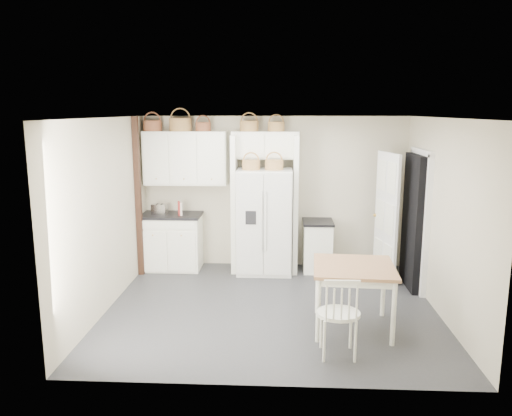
{
  "coord_description": "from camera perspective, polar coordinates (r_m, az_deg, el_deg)",
  "views": [
    {
      "loc": [
        0.12,
        -6.52,
        2.7
      ],
      "look_at": [
        -0.23,
        0.4,
        1.33
      ],
      "focal_mm": 35.0,
      "sensor_mm": 36.0,
      "label": 1
    }
  ],
  "objects": [
    {
      "name": "basket_upper_b",
      "position": [
        8.53,
        -8.63,
        9.41
      ],
      "size": [
        0.37,
        0.37,
        0.22
      ],
      "primitive_type": "cylinder",
      "color": "brown",
      "rests_on": "upper_cabinet"
    },
    {
      "name": "door_slab",
      "position": [
        8.21,
        14.67,
        -0.99
      ],
      "size": [
        0.21,
        0.79,
        2.05
      ],
      "primitive_type": "cube",
      "rotation": [
        0.0,
        0.0,
        -1.36
      ],
      "color": "white",
      "rests_on": "floor"
    },
    {
      "name": "base_cab_right",
      "position": [
        8.56,
        7.03,
        -4.43
      ],
      "size": [
        0.47,
        0.56,
        0.83
      ],
      "primitive_type": "cube",
      "color": "white",
      "rests_on": "floor"
    },
    {
      "name": "wall_back",
      "position": [
        8.64,
        2.09,
        1.82
      ],
      "size": [
        4.5,
        0.0,
        4.5
      ],
      "primitive_type": "plane",
      "rotation": [
        1.57,
        0.0,
        0.0
      ],
      "color": "#B9B092",
      "rests_on": "floor"
    },
    {
      "name": "basket_bridge_b",
      "position": [
        8.36,
        2.32,
        9.28
      ],
      "size": [
        0.27,
        0.27,
        0.16
      ],
      "primitive_type": "cylinder",
      "color": "brown",
      "rests_on": "bridge_cabinet"
    },
    {
      "name": "basket_upper_c",
      "position": [
        8.46,
        -6.06,
        9.22
      ],
      "size": [
        0.26,
        0.26,
        0.15
      ],
      "primitive_type": "cylinder",
      "color": "brown",
      "rests_on": "upper_cabinet"
    },
    {
      "name": "toaster",
      "position": [
        8.59,
        -10.95,
        -0.14
      ],
      "size": [
        0.28,
        0.19,
        0.18
      ],
      "primitive_type": "cube",
      "rotation": [
        0.0,
        0.0,
        -0.18
      ],
      "color": "silver",
      "rests_on": "counter_left"
    },
    {
      "name": "counter_left",
      "position": [
        8.62,
        -9.7,
        -0.8
      ],
      "size": [
        1.03,
        0.67,
        0.04
      ],
      "primitive_type": "cube",
      "color": "black",
      "rests_on": "base_cab_left"
    },
    {
      "name": "doorway_void",
      "position": [
        7.97,
        17.68,
        -1.51
      ],
      "size": [
        0.18,
        0.85,
        2.05
      ],
      "primitive_type": "cube",
      "color": "black",
      "rests_on": "floor"
    },
    {
      "name": "fridge_panel_right",
      "position": [
        8.37,
        4.51,
        0.45
      ],
      "size": [
        0.08,
        0.6,
        2.3
      ],
      "primitive_type": "cube",
      "color": "white",
      "rests_on": "floor"
    },
    {
      "name": "trim_post",
      "position": [
        8.33,
        -13.31,
        1.17
      ],
      "size": [
        0.09,
        0.09,
        2.6
      ],
      "primitive_type": "cube",
      "color": "black",
      "rests_on": "floor"
    },
    {
      "name": "bridge_cabinet",
      "position": [
        8.38,
        1.07,
        7.21
      ],
      "size": [
        1.12,
        0.34,
        0.45
      ],
      "primitive_type": "cube",
      "color": "white",
      "rests_on": "wall_back"
    },
    {
      "name": "refrigerator",
      "position": [
        8.33,
        0.99,
        -1.51
      ],
      "size": [
        0.9,
        0.73,
        1.75
      ],
      "primitive_type": "cube",
      "color": "white",
      "rests_on": "floor"
    },
    {
      "name": "upper_cabinet",
      "position": [
        8.55,
        -8.06,
        5.67
      ],
      "size": [
        1.4,
        0.34,
        0.9
      ],
      "primitive_type": "cube",
      "color": "white",
      "rests_on": "wall_back"
    },
    {
      "name": "fridge_panel_left",
      "position": [
        8.4,
        -2.46,
        0.51
      ],
      "size": [
        0.08,
        0.6,
        2.3
      ],
      "primitive_type": "cube",
      "color": "white",
      "rests_on": "floor"
    },
    {
      "name": "basket_bridge_a",
      "position": [
        8.38,
        -0.79,
        9.35
      ],
      "size": [
        0.31,
        0.31,
        0.17
      ],
      "primitive_type": "cylinder",
      "color": "brown",
      "rests_on": "bridge_cabinet"
    },
    {
      "name": "cookbook_red",
      "position": [
        8.48,
        -8.79,
        -0.04
      ],
      "size": [
        0.07,
        0.15,
        0.23
      ],
      "primitive_type": "cube",
      "rotation": [
        0.0,
        0.0,
        0.26
      ],
      "color": "maroon",
      "rests_on": "counter_left"
    },
    {
      "name": "floor",
      "position": [
        7.06,
        1.76,
        -11.33
      ],
      "size": [
        4.5,
        4.5,
        0.0
      ],
      "primitive_type": "plane",
      "color": "#303033",
      "rests_on": "ground"
    },
    {
      "name": "ceiling",
      "position": [
        6.53,
        1.89,
        10.27
      ],
      "size": [
        4.5,
        4.5,
        0.0
      ],
      "primitive_type": "plane",
      "color": "white",
      "rests_on": "wall_back"
    },
    {
      "name": "counter_right",
      "position": [
        8.45,
        7.09,
        -1.61
      ],
      "size": [
        0.51,
        0.6,
        0.04
      ],
      "primitive_type": "cube",
      "color": "black",
      "rests_on": "base_cab_right"
    },
    {
      "name": "wall_left",
      "position": [
        7.08,
        -16.7,
        -0.73
      ],
      "size": [
        0.0,
        4.0,
        4.0
      ],
      "primitive_type": "plane",
      "rotation": [
        1.57,
        0.0,
        1.57
      ],
      "color": "#B9B092",
      "rests_on": "floor"
    },
    {
      "name": "base_cab_left",
      "position": [
        8.73,
        -9.6,
        -3.89
      ],
      "size": [
        0.99,
        0.63,
        0.92
      ],
      "primitive_type": "cube",
      "color": "white",
      "rests_on": "floor"
    },
    {
      "name": "basket_fridge_a",
      "position": [
        8.09,
        -0.57,
        4.94
      ],
      "size": [
        0.29,
        0.29,
        0.15
      ],
      "primitive_type": "cylinder",
      "color": "brown",
      "rests_on": "refrigerator"
    },
    {
      "name": "cookbook_cream",
      "position": [
        8.47,
        -8.56,
        -0.08
      ],
      "size": [
        0.06,
        0.15,
        0.22
      ],
      "primitive_type": "cube",
      "rotation": [
        0.0,
        0.0,
        0.22
      ],
      "color": "beige",
      "rests_on": "counter_left"
    },
    {
      "name": "dining_table",
      "position": [
        6.42,
        11.0,
        -9.96
      ],
      "size": [
        1.04,
        1.04,
        0.82
      ],
      "primitive_type": "cube",
      "rotation": [
        0.0,
        0.0,
        -0.06
      ],
      "color": "#935735",
      "rests_on": "floor"
    },
    {
      "name": "wall_right",
      "position": [
        7.0,
        20.56,
        -1.1
      ],
      "size": [
        0.0,
        4.0,
        4.0
      ],
      "primitive_type": "plane",
      "rotation": [
        1.57,
        0.0,
        -1.57
      ],
      "color": "#B9B092",
      "rests_on": "floor"
    },
    {
      "name": "windsor_chair",
      "position": [
        5.7,
        9.41,
        -11.81
      ],
      "size": [
        0.49,
        0.45,
        0.98
      ],
      "primitive_type": "cube",
      "rotation": [
        0.0,
        0.0,
        0.02
      ],
      "color": "white",
      "rests_on": "floor"
    },
    {
      "name": "basket_upper_a",
      "position": [
        8.63,
        -11.75,
        9.19
      ],
      "size": [
        0.31,
        0.31,
        0.18
      ],
      "primitive_type": "cylinder",
      "color": "brown",
      "rests_on": "upper_cabinet"
    },
    {
      "name": "basket_fridge_b",
      "position": [
        8.07,
        2.08,
        4.94
      ],
      "size": [
        0.29,
        0.29,
        0.16
      ],
      "primitive_type": "cylinder",
      "color": "brown",
      "rests_on": "refrigerator"
    }
  ]
}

